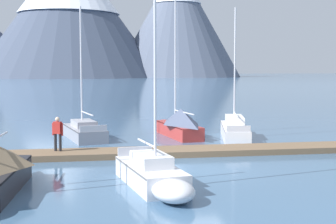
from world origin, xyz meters
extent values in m
plane|color=#426689|center=(0.00, 0.00, 0.00)|extent=(700.00, 700.00, 0.00)
cone|color=#424C60|center=(-0.81, 226.02, 30.95)|extent=(89.84, 89.84, 61.90)
cone|color=slate|center=(50.94, 219.85, 27.86)|extent=(62.53, 62.53, 55.72)
cube|color=brown|center=(0.00, 4.00, 0.15)|extent=(26.49, 3.35, 0.30)
cylinder|color=#38383D|center=(-0.04, 3.07, 0.12)|extent=(25.35, 1.40, 0.24)
cylinder|color=#38383D|center=(0.04, 4.93, 0.12)|extent=(25.35, 1.40, 0.24)
cube|color=#93939E|center=(-4.30, 10.56, 0.38)|extent=(2.55, 5.27, 0.75)
ellipsoid|color=#93939E|center=(-4.75, 13.30, 0.38)|extent=(1.70, 1.63, 0.71)
cube|color=#424247|center=(-4.30, 10.56, 0.71)|extent=(2.58, 5.17, 0.06)
cylinder|color=silver|center=(-4.41, 11.24, 4.48)|extent=(0.10, 0.10, 7.46)
cylinder|color=silver|center=(-4.16, 9.71, 1.67)|extent=(0.58, 3.07, 0.08)
cube|color=#A0A0AB|center=(-4.32, 10.69, 0.95)|extent=(1.58, 2.44, 0.40)
cube|color=silver|center=(-3.90, 8.15, 0.93)|extent=(1.57, 0.36, 0.36)
cube|color=silver|center=(-2.48, -2.27, 0.38)|extent=(2.13, 4.65, 0.77)
ellipsoid|color=silver|center=(-2.17, -4.82, 0.38)|extent=(1.58, 2.00, 0.73)
cube|color=slate|center=(-2.48, -2.27, 0.73)|extent=(2.16, 4.57, 0.06)
cylinder|color=silver|center=(-2.40, -2.88, 4.82)|extent=(0.10, 0.10, 8.12)
cylinder|color=silver|center=(-2.54, -1.78, 1.53)|extent=(0.35, 2.21, 0.08)
cube|color=white|center=(-2.47, -2.38, 0.99)|extent=(1.36, 2.14, 0.44)
cube|color=silver|center=(-2.74, -0.12, 0.95)|extent=(1.44, 0.27, 0.36)
cube|color=#B2332D|center=(1.67, 10.39, 0.41)|extent=(1.96, 5.35, 0.83)
ellipsoid|color=#B2332D|center=(1.36, 13.34, 0.41)|extent=(1.41, 2.13, 0.79)
cube|color=#501614|center=(1.67, 10.39, 0.79)|extent=(1.99, 5.25, 0.06)
cylinder|color=silver|center=(1.59, 11.11, 5.08)|extent=(0.10, 0.10, 8.50)
cylinder|color=silver|center=(1.77, 9.43, 1.64)|extent=(0.44, 3.37, 0.08)
pyramid|color=#4C5670|center=(1.71, 10.00, 1.33)|extent=(2.09, 4.34, 1.01)
cube|color=white|center=(4.81, 8.67, 0.41)|extent=(3.14, 6.47, 0.83)
ellipsoid|color=white|center=(5.74, 11.94, 0.41)|extent=(1.59, 1.73, 0.79)
cube|color=slate|center=(4.81, 8.67, 0.79)|extent=(3.14, 6.36, 0.06)
cylinder|color=silver|center=(4.94, 9.14, 4.48)|extent=(0.10, 0.10, 7.30)
cylinder|color=silver|center=(4.51, 7.60, 1.62)|extent=(0.95, 3.10, 0.08)
cube|color=white|center=(4.85, 8.82, 1.12)|extent=(1.77, 3.01, 0.59)
cube|color=silver|center=(3.97, 5.71, 1.01)|extent=(1.30, 0.46, 0.36)
cylinder|color=#232328|center=(-6.00, 4.61, 0.73)|extent=(0.14, 0.14, 0.86)
cylinder|color=#232328|center=(-5.77, 4.48, 0.73)|extent=(0.14, 0.14, 0.86)
cube|color=#B22823|center=(-5.88, 4.55, 1.46)|extent=(0.44, 0.37, 0.60)
sphere|color=beige|center=(-5.88, 4.55, 1.88)|extent=(0.22, 0.22, 0.22)
cylinder|color=#B22823|center=(-6.10, 4.67, 1.39)|extent=(0.09, 0.09, 0.62)
cylinder|color=#B22823|center=(-5.66, 4.43, 1.39)|extent=(0.09, 0.09, 0.62)
camera|label=1|loc=(-5.74, -20.37, 4.39)|focal=53.24mm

